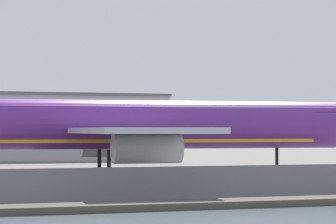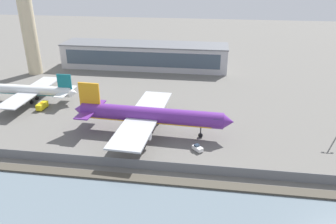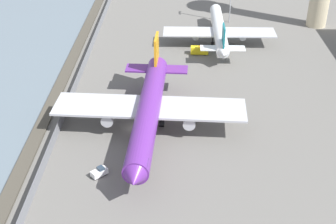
# 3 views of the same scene
# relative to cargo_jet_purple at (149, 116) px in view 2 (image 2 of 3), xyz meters

# --- Properties ---
(ground_plane) EXTENTS (500.00, 500.00, 0.00)m
(ground_plane) POSITION_rel_cargo_jet_purple_xyz_m (-1.32, -3.88, -5.75)
(ground_plane) COLOR #66635E
(shoreline_seawall) EXTENTS (320.00, 3.00, 0.50)m
(shoreline_seawall) POSITION_rel_cargo_jet_purple_xyz_m (-1.32, -24.38, -5.50)
(shoreline_seawall) COLOR #474238
(shoreline_seawall) RESTS_ON ground
(perimeter_fence) EXTENTS (280.00, 0.10, 2.68)m
(perimeter_fence) POSITION_rel_cargo_jet_purple_xyz_m (-1.32, -19.88, -4.41)
(perimeter_fence) COLOR slate
(perimeter_fence) RESTS_ON ground
(cargo_jet_purple) EXTENTS (49.56, 42.25, 15.05)m
(cargo_jet_purple) POSITION_rel_cargo_jet_purple_xyz_m (0.00, 0.00, 0.00)
(cargo_jet_purple) COLOR #602889
(cargo_jet_purple) RESTS_ON ground
(passenger_jet_white_teal) EXTENTS (40.02, 34.17, 11.50)m
(passenger_jet_white_teal) POSITION_rel_cargo_jet_purple_xyz_m (-49.98, 18.74, -1.36)
(passenger_jet_white_teal) COLOR white
(passenger_jet_white_teal) RESTS_ON ground
(baggage_tug) EXTENTS (3.34, 3.44, 1.80)m
(baggage_tug) POSITION_rel_cargo_jet_purple_xyz_m (15.52, -8.76, -4.94)
(baggage_tug) COLOR white
(baggage_tug) RESTS_ON ground
(ops_van) EXTENTS (2.33, 5.29, 2.48)m
(ops_van) POSITION_rel_cargo_jet_purple_xyz_m (-41.59, 12.43, -4.47)
(ops_van) COLOR yellow
(ops_van) RESTS_ON ground
(control_tower) EXTENTS (12.99, 12.99, 48.92)m
(control_tower) POSITION_rel_cargo_jet_purple_xyz_m (-65.93, 52.86, 22.26)
(control_tower) COLOR #C6B793
(control_tower) RESTS_ON ground
(terminal_building) EXTENTS (82.36, 17.99, 12.09)m
(terminal_building) POSITION_rel_cargo_jet_purple_xyz_m (-16.06, 70.55, 0.31)
(terminal_building) COLOR #B2B2B7
(terminal_building) RESTS_ON ground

